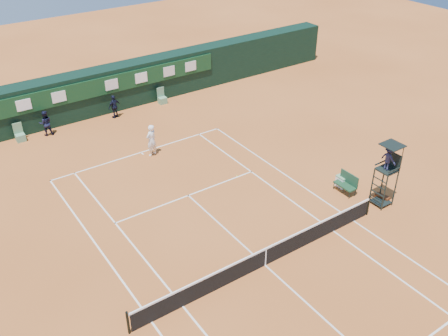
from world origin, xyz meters
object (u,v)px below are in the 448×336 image
Objects in this scene: cooler at (342,181)px; player_bench at (347,182)px; umpire_chair at (388,162)px; player at (151,140)px; tennis_net at (266,256)px.

player_bench is at bearing -115.43° from cooler.
umpire_chair is at bearing -69.92° from player_bench.
umpire_chair is at bearing 104.02° from player.
tennis_net is 7.29m from player_bench.
umpire_chair reaches higher than player.
player is (0.44, 11.25, 0.47)m from tennis_net.
umpire_chair reaches higher than player_bench.
umpire_chair is 3.14m from cooler.
cooler is (7.25, 2.49, -0.18)m from tennis_net.
player reaches higher than tennis_net.
tennis_net is at bearing 68.57° from player.
cooler is at bearing 18.97° from tennis_net.
umpire_chair is 5.30× the size of cooler.
umpire_chair reaches higher than tennis_net.
player_bench is at bearing 106.18° from player.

